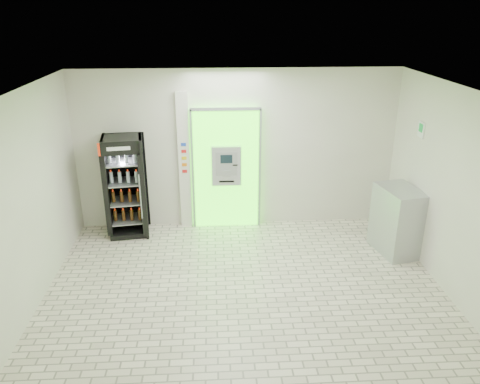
{
  "coord_description": "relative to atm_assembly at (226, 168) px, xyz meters",
  "views": [
    {
      "loc": [
        -0.44,
        -5.92,
        4.02
      ],
      "look_at": [
        -0.01,
        1.2,
        1.17
      ],
      "focal_mm": 35.0,
      "sensor_mm": 36.0,
      "label": 1
    }
  ],
  "objects": [
    {
      "name": "atm_assembly",
      "position": [
        0.0,
        0.0,
        0.0
      ],
      "size": [
        1.3,
        0.24,
        2.33
      ],
      "color": "#3FFF18",
      "rests_on": "ground"
    },
    {
      "name": "beverage_cooler",
      "position": [
        -1.85,
        -0.23,
        -0.27
      ],
      "size": [
        0.79,
        0.74,
        1.87
      ],
      "rotation": [
        0.0,
        0.0,
        0.14
      ],
      "color": "black",
      "rests_on": "ground"
    },
    {
      "name": "ground",
      "position": [
        0.2,
        -2.41,
        -1.17
      ],
      "size": [
        6.0,
        6.0,
        0.0
      ],
      "primitive_type": "plane",
      "color": "beige",
      "rests_on": "ground"
    },
    {
      "name": "exit_sign",
      "position": [
        3.19,
        -1.01,
        0.95
      ],
      "size": [
        0.02,
        0.22,
        0.26
      ],
      "color": "white",
      "rests_on": "room_shell"
    },
    {
      "name": "pillar",
      "position": [
        -0.78,
        0.04,
        0.13
      ],
      "size": [
        0.22,
        0.11,
        2.6
      ],
      "color": "silver",
      "rests_on": "ground"
    },
    {
      "name": "steel_cabinet",
      "position": [
        2.9,
        -1.25,
        -0.59
      ],
      "size": [
        0.75,
        0.97,
        1.17
      ],
      "rotation": [
        0.0,
        0.0,
        0.19
      ],
      "color": "#A8AAAF",
      "rests_on": "ground"
    },
    {
      "name": "room_shell",
      "position": [
        0.2,
        -2.41,
        0.67
      ],
      "size": [
        6.0,
        6.0,
        6.0
      ],
      "color": "silver",
      "rests_on": "ground"
    }
  ]
}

